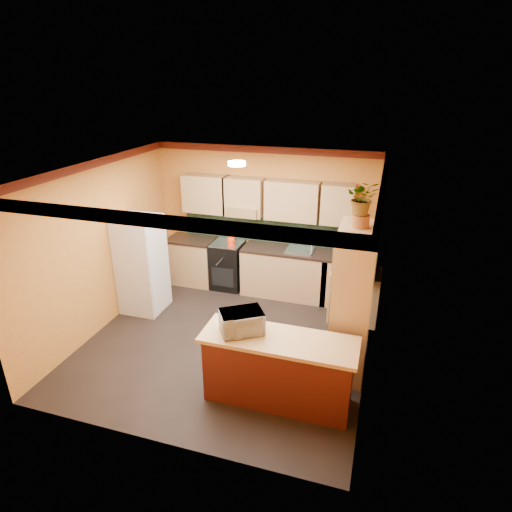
# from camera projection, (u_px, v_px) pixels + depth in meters

# --- Properties ---
(room_shell) EXTENTS (4.24, 4.24, 2.72)m
(room_shell) POSITION_uv_depth(u_px,v_px,m) (231.00, 208.00, 6.12)
(room_shell) COLOR black
(room_shell) RESTS_ON ground
(base_cabinets_back) EXTENTS (3.65, 0.60, 0.88)m
(base_cabinets_back) POSITION_uv_depth(u_px,v_px,m) (259.00, 270.00, 8.11)
(base_cabinets_back) COLOR tan
(base_cabinets_back) RESTS_ON ground
(countertop_back) EXTENTS (3.65, 0.62, 0.04)m
(countertop_back) POSITION_uv_depth(u_px,v_px,m) (259.00, 247.00, 7.93)
(countertop_back) COLOR black
(countertop_back) RESTS_ON base_cabinets_back
(stove) EXTENTS (0.58, 0.58, 0.91)m
(stove) POSITION_uv_depth(u_px,v_px,m) (228.00, 265.00, 8.27)
(stove) COLOR black
(stove) RESTS_ON ground
(kettle) EXTENTS (0.19, 0.19, 0.18)m
(kettle) POSITION_uv_depth(u_px,v_px,m) (231.00, 240.00, 7.99)
(kettle) COLOR red
(kettle) RESTS_ON stove
(sink) EXTENTS (0.48, 0.40, 0.03)m
(sink) POSITION_uv_depth(u_px,v_px,m) (300.00, 250.00, 7.71)
(sink) COLOR silver
(sink) RESTS_ON countertop_back
(base_cabinets_right) EXTENTS (0.60, 0.80, 0.88)m
(base_cabinets_right) POSITION_uv_depth(u_px,v_px,m) (354.00, 295.00, 7.17)
(base_cabinets_right) COLOR tan
(base_cabinets_right) RESTS_ON ground
(countertop_right) EXTENTS (0.62, 0.80, 0.04)m
(countertop_right) POSITION_uv_depth(u_px,v_px,m) (357.00, 270.00, 6.99)
(countertop_right) COLOR black
(countertop_right) RESTS_ON base_cabinets_right
(fridge) EXTENTS (0.68, 0.66, 1.70)m
(fridge) POSITION_uv_depth(u_px,v_px,m) (142.00, 264.00, 7.32)
(fridge) COLOR silver
(fridge) RESTS_ON ground
(pantry) EXTENTS (0.48, 0.90, 2.10)m
(pantry) POSITION_uv_depth(u_px,v_px,m) (352.00, 303.00, 5.66)
(pantry) COLOR tan
(pantry) RESTS_ON ground
(fern_pot) EXTENTS (0.22, 0.22, 0.16)m
(fern_pot) POSITION_uv_depth(u_px,v_px,m) (360.00, 221.00, 5.27)
(fern_pot) COLOR brown
(fern_pot) RESTS_ON pantry
(fern) EXTENTS (0.43, 0.39, 0.43)m
(fern) POSITION_uv_depth(u_px,v_px,m) (363.00, 198.00, 5.16)
(fern) COLOR tan
(fern) RESTS_ON fern_pot
(breakfast_bar) EXTENTS (1.80, 0.55, 0.88)m
(breakfast_bar) POSITION_uv_depth(u_px,v_px,m) (278.00, 372.00, 5.31)
(breakfast_bar) COLOR #531C13
(breakfast_bar) RESTS_ON ground
(bar_top) EXTENTS (1.90, 0.65, 0.05)m
(bar_top) POSITION_uv_depth(u_px,v_px,m) (279.00, 340.00, 5.13)
(bar_top) COLOR tan
(bar_top) RESTS_ON breakfast_bar
(microwave) EXTENTS (0.62, 0.57, 0.28)m
(microwave) POSITION_uv_depth(u_px,v_px,m) (242.00, 322.00, 5.19)
(microwave) COLOR silver
(microwave) RESTS_ON bar_top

